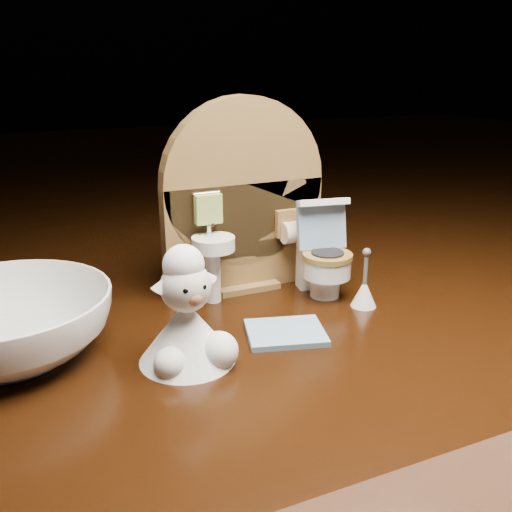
{
  "coord_description": "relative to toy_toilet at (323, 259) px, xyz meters",
  "views": [
    {
      "loc": [
        -0.17,
        -0.33,
        0.17
      ],
      "look_at": [
        -0.01,
        0.01,
        0.05
      ],
      "focal_mm": 40.0,
      "sensor_mm": 36.0,
      "label": 1
    }
  ],
  "objects": [
    {
      "name": "plush_lamb",
      "position": [
        -0.13,
        -0.06,
        -0.0
      ],
      "size": [
        0.06,
        0.06,
        0.08
      ],
      "rotation": [
        0.0,
        0.0,
        0.11
      ],
      "color": "white",
      "rests_on": "ground"
    },
    {
      "name": "toilet_brush",
      "position": [
        0.02,
        -0.04,
        -0.02
      ],
      "size": [
        0.02,
        0.02,
        0.05
      ],
      "color": "white",
      "rests_on": "ground"
    },
    {
      "name": "bath_mat",
      "position": [
        -0.06,
        -0.06,
        -0.03
      ],
      "size": [
        0.06,
        0.05,
        0.0
      ],
      "primitive_type": "cube",
      "rotation": [
        0.0,
        0.0,
        -0.27
      ],
      "color": "#7395B0",
      "rests_on": "ground"
    },
    {
      "name": "toy_toilet",
      "position": [
        0.0,
        0.0,
        0.0
      ],
      "size": [
        0.04,
        0.05,
        0.08
      ],
      "rotation": [
        0.0,
        0.0,
        -0.17
      ],
      "color": "white",
      "rests_on": "ground"
    },
    {
      "name": "ceramic_bowl",
      "position": [
        -0.23,
        -0.01,
        -0.01
      ],
      "size": [
        0.15,
        0.15,
        0.04
      ],
      "primitive_type": "imported",
      "rotation": [
        0.0,
        0.0,
        -0.19
      ],
      "color": "white",
      "rests_on": "ground"
    },
    {
      "name": "backdrop_panel",
      "position": [
        -0.05,
        0.04,
        0.04
      ],
      "size": [
        0.13,
        0.05,
        0.15
      ],
      "color": "brown",
      "rests_on": "ground"
    }
  ]
}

